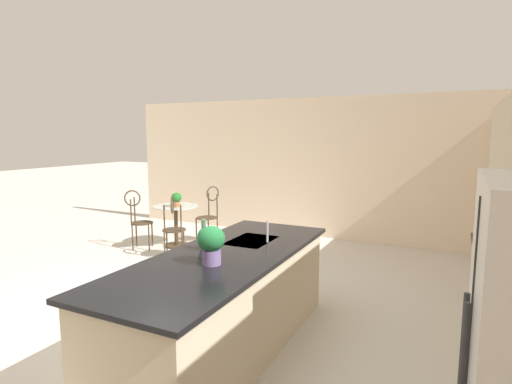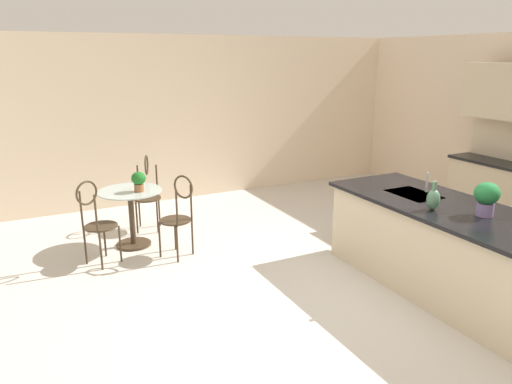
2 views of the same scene
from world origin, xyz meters
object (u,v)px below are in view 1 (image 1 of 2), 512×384
Objects in this scene: chair_near_window at (174,224)px; vase_on_counter at (204,238)px; bistro_table at (176,222)px; potted_plant_counter_near at (211,243)px; chair_toward_desk at (138,217)px; potted_plant_on_table at (176,199)px; chair_by_island at (209,211)px.

vase_on_counter is at bearing 43.29° from chair_near_window.
bistro_table is 0.77m from chair_near_window.
potted_plant_counter_near is 1.13× the size of vase_on_counter.
chair_near_window is (0.63, 0.43, 0.13)m from bistro_table.
chair_toward_desk is 3.21× the size of potted_plant_counter_near.
bistro_table is 2.78× the size of vase_on_counter.
vase_on_counter reaches higher than chair_toward_desk.
potted_plant_counter_near is at bearing 41.25° from potted_plant_on_table.
potted_plant_counter_near is at bearing 41.35° from bistro_table.
vase_on_counter is (2.06, 1.94, 0.46)m from chair_near_window.
vase_on_counter reaches higher than chair_by_island.
potted_plant_counter_near is (2.94, 2.57, 0.22)m from potted_plant_on_table.
chair_by_island is 3.84m from vase_on_counter.
bistro_table is 0.77× the size of chair_near_window.
potted_plant_on_table is (0.10, 0.10, 0.44)m from bistro_table.
chair_toward_desk reaches higher than potted_plant_on_table.
vase_on_counter reaches higher than potted_plant_on_table.
potted_plant_on_table is at bearing -21.42° from chair_by_island.
chair_toward_desk is 4.15× the size of potted_plant_on_table.
potted_plant_counter_near is at bearing 50.37° from chair_toward_desk.
chair_near_window is 0.94m from chair_toward_desk.
chair_toward_desk is (0.96, -0.84, 0.00)m from chair_by_island.
vase_on_counter reaches higher than chair_near_window.
potted_plant_counter_near is (3.58, 2.32, 0.53)m from chair_by_island.
chair_toward_desk is at bearing -129.63° from potted_plant_counter_near.
chair_near_window reaches higher than bistro_table.
potted_plant_counter_near reaches higher than chair_toward_desk.
chair_by_island is 3.62× the size of vase_on_counter.
bistro_table is 3.63m from vase_on_counter.
bistro_table is 3.19× the size of potted_plant_on_table.
vase_on_counter is (2.69, 2.37, 0.58)m from bistro_table.
chair_near_window and chair_toward_desk have the same top height.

